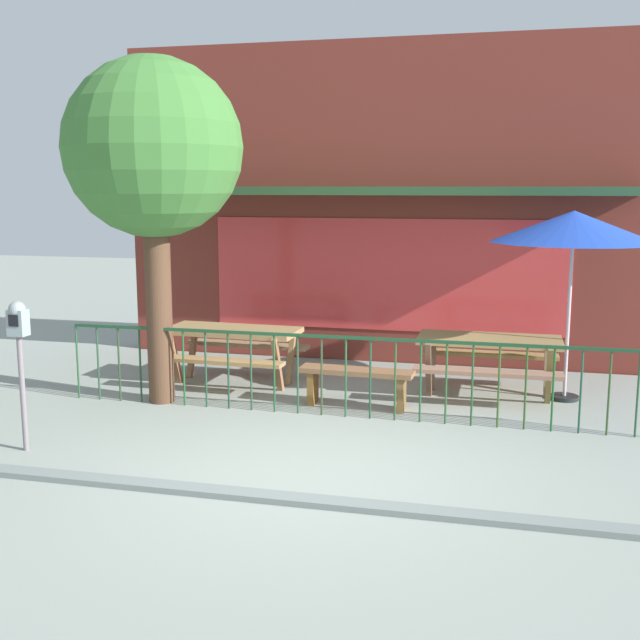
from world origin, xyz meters
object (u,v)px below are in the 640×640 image
Objects in this scene: picnic_table_left at (233,340)px; parking_meter_near at (19,336)px; street_tree at (153,152)px; picnic_table_right at (489,350)px; patio_bench at (356,379)px; patio_umbrella at (573,227)px.

parking_meter_near is (-1.13, -3.09, 0.59)m from picnic_table_left.
street_tree reaches higher than picnic_table_left.
picnic_table_left is at bearing 69.82° from parking_meter_near.
picnic_table_right is 5.62m from parking_meter_near.
picnic_table_right is 1.81m from patio_bench.
picnic_table_left is 1.31× the size of patio_bench.
parking_meter_near is at bearing -144.41° from picnic_table_right.
picnic_table_right is 1.16× the size of parking_meter_near.
patio_umbrella is 0.57× the size of street_tree.
picnic_table_left and picnic_table_right have the same top height.
picnic_table_right is at bearing 2.78° from picnic_table_left.
street_tree is at bearing -172.36° from patio_bench.
street_tree reaches higher than patio_bench.
patio_umbrella is at bearing 31.22° from parking_meter_near.
picnic_table_right is (3.41, 0.17, 0.00)m from picnic_table_left.
patio_bench is 3.67m from street_tree.
street_tree is (-0.57, -1.06, 2.47)m from picnic_table_left.
patio_bench is 3.90m from parking_meter_near.
patio_bench is 0.34× the size of street_tree.
picnic_table_left is at bearing 158.56° from patio_bench.
patio_umbrella is 6.50m from parking_meter_near.
parking_meter_near is 0.37× the size of street_tree.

